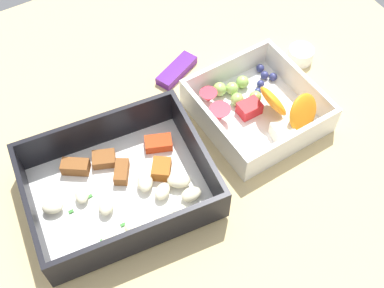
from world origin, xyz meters
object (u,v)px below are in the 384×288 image
Objects in this scene: pasta_container at (123,187)px; paper_cup_liner at (301,55)px; fruit_bowl at (258,108)px; candy_bar at (177,70)px.

paper_cup_liner is (32.73, 7.19, -0.65)cm from pasta_container.
candy_bar is at bearing 113.57° from fruit_bowl.
pasta_container is at bearing -167.61° from paper_cup_liner.
fruit_bowl is at bearing 11.29° from pasta_container.
paper_cup_liner is (17.15, -7.05, 0.48)cm from candy_bar.
paper_cup_liner reaches higher than candy_bar.
candy_bar is at bearing 49.30° from pasta_container.
fruit_bowl reaches higher than pasta_container.
fruit_bowl is 4.29× the size of paper_cup_liner.
pasta_container is 3.31× the size of candy_bar.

